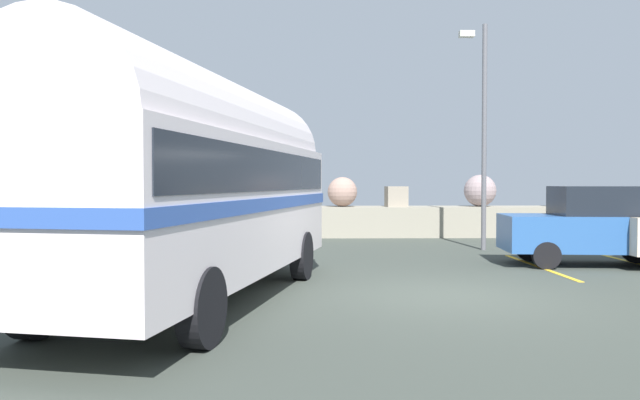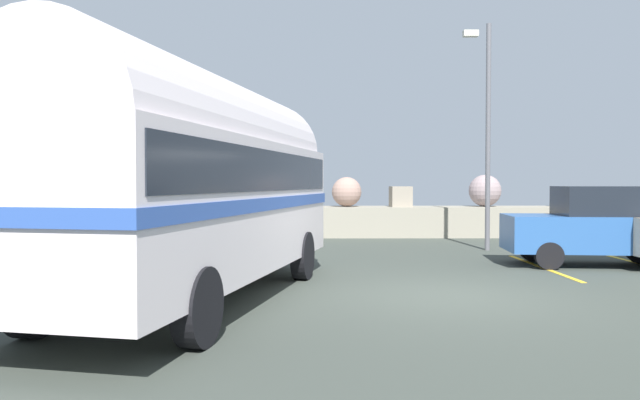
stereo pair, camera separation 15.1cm
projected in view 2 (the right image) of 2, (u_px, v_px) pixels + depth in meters
ground at (444, 296)px, 10.51m from camera, size 32.00×26.00×0.02m
breakwater at (378, 218)px, 22.27m from camera, size 31.36×1.84×2.26m
vintage_coach at (198, 177)px, 9.90m from camera, size 4.24×8.90×3.70m
parked_car_nearest at (599, 225)px, 14.29m from camera, size 4.25×2.11×1.86m
lamp_post at (486, 124)px, 17.63m from camera, size 0.61×0.96×6.51m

